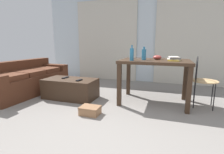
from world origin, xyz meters
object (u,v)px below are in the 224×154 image
Objects in this scene: couch at (26,80)px; bottle_far at (132,54)px; coffee_table at (71,88)px; tv_remote_secondary at (65,78)px; bottle_near at (144,54)px; book_stack at (174,59)px; scissors at (135,59)px; bowl at (157,57)px; craft_table at (155,66)px; shoebox at (90,110)px; tv_remote_primary at (79,80)px; wire_chair at (201,76)px.

couch is 7.18× the size of bottle_far.
coffee_table is at bearing 179.99° from bottle_far.
couch is 10.55× the size of tv_remote_secondary.
book_stack is (0.52, 0.04, -0.07)m from bottle_near.
scissors is at bearing 90.30° from bottle_far.
bottle_near is at bearing 8.27° from coffee_table.
book_stack is (0.29, -0.14, -0.01)m from bowl.
bottle_near is 1.64m from tv_remote_secondary.
craft_table is 4.03× the size of shoebox.
shoebox is at bearing -117.06° from scissors.
bottle_near is at bearing -41.39° from scissors.
shoebox is at bearing -31.84° from tv_remote_secondary.
tv_remote_primary is (1.38, -0.10, 0.11)m from couch.
craft_table is 7.87× the size of bowl.
bottle_near is at bearing -175.69° from book_stack.
tv_remote_secondary reaches higher than coffee_table.
bottle_near reaches higher than scissors.
bowl is at bearing 2.40° from scissors.
craft_table is 0.20m from bowl.
tv_remote_secondary reaches higher than shoebox.
book_stack reaches higher than scissors.
couch is 1.00m from tv_remote_secondary.
couch is 2.45m from scissors.
wire_chair reaches higher than craft_table.
bowl is at bearing 7.56° from couch.
craft_table is at bearing 14.20° from bottle_near.
craft_table is at bearing 9.00° from coffee_table.
bowl is 1.03× the size of tv_remote_primary.
tv_remote_secondary is at bearing -174.10° from bottle_near.
couch is at bearing -175.67° from book_stack.
bottle_far is at bearing -89.70° from scissors.
bowl reaches higher than tv_remote_secondary.
craft_table is at bearing -103.83° from bowl.
craft_table is at bearing 45.06° from shoebox.
craft_table is 4.63× the size of bottle_far.
wire_chair reaches higher than couch.
bottle_far is 0.56m from bowl.
shoebox is (-1.20, -0.87, -0.76)m from book_stack.
wire_chair is at bearing 11.71° from tv_remote_secondary.
scissors reaches higher than coffee_table.
wire_chair is 0.80m from bowl.
wire_chair is at bearing 15.25° from bottle_far.
book_stack is 2.13m from tv_remote_secondary.
bottle_near is 0.29m from bowl.
wire_chair reaches higher than tv_remote_secondary.
bowl reaches higher than shoebox.
couch is at bearing -174.96° from craft_table.
wire_chair is at bearing 4.22° from craft_table.
couch is 1.98m from shoebox.
scissors is (1.24, 0.36, 0.60)m from coffee_table.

